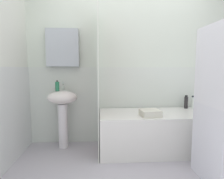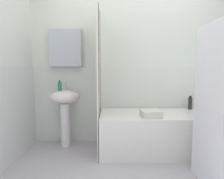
{
  "view_description": "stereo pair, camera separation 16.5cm",
  "coord_description": "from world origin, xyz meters",
  "px_view_note": "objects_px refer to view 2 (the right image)",
  "views": [
    {
      "loc": [
        -0.46,
        -1.83,
        1.18
      ],
      "look_at": [
        -0.28,
        0.81,
        0.89
      ],
      "focal_mm": 31.19,
      "sensor_mm": 36.0,
      "label": 1
    },
    {
      "loc": [
        -0.29,
        -1.84,
        1.18
      ],
      "look_at": [
        -0.28,
        0.81,
        0.89
      ],
      "focal_mm": 31.19,
      "sensor_mm": 36.0,
      "label": 2
    }
  ],
  "objects_px": {
    "sink": "(64,105)",
    "towel_folded": "(150,114)",
    "bathtub": "(156,132)",
    "soap_dispenser": "(59,86)",
    "lotion_bottle": "(196,103)",
    "shampoo_bottle": "(189,103)"
  },
  "relations": [
    {
      "from": "lotion_bottle",
      "to": "shampoo_bottle",
      "type": "xyz_separation_m",
      "value": [
        -0.12,
        -0.03,
        0.01
      ]
    },
    {
      "from": "lotion_bottle",
      "to": "towel_folded",
      "type": "relative_size",
      "value": 0.79
    },
    {
      "from": "shampoo_bottle",
      "to": "sink",
      "type": "bearing_deg",
      "value": -177.27
    },
    {
      "from": "bathtub",
      "to": "soap_dispenser",
      "type": "bearing_deg",
      "value": 173.9
    },
    {
      "from": "soap_dispenser",
      "to": "towel_folded",
      "type": "relative_size",
      "value": 0.63
    },
    {
      "from": "lotion_bottle",
      "to": "towel_folded",
      "type": "xyz_separation_m",
      "value": [
        -0.82,
        -0.5,
        -0.05
      ]
    },
    {
      "from": "soap_dispenser",
      "to": "towel_folded",
      "type": "xyz_separation_m",
      "value": [
        1.27,
        -0.34,
        -0.33
      ]
    },
    {
      "from": "sink",
      "to": "towel_folded",
      "type": "bearing_deg",
      "value": -17.21
    },
    {
      "from": "sink",
      "to": "bathtub",
      "type": "distance_m",
      "value": 1.4
    },
    {
      "from": "bathtub",
      "to": "shampoo_bottle",
      "type": "xyz_separation_m",
      "value": [
        0.57,
        0.27,
        0.37
      ]
    },
    {
      "from": "shampoo_bottle",
      "to": "towel_folded",
      "type": "height_order",
      "value": "shampoo_bottle"
    },
    {
      "from": "lotion_bottle",
      "to": "towel_folded",
      "type": "bearing_deg",
      "value": -148.88
    },
    {
      "from": "sink",
      "to": "towel_folded",
      "type": "height_order",
      "value": "sink"
    },
    {
      "from": "sink",
      "to": "towel_folded",
      "type": "xyz_separation_m",
      "value": [
        1.21,
        -0.38,
        -0.04
      ]
    },
    {
      "from": "soap_dispenser",
      "to": "shampoo_bottle",
      "type": "xyz_separation_m",
      "value": [
        1.97,
        0.12,
        -0.28
      ]
    },
    {
      "from": "sink",
      "to": "bathtub",
      "type": "bearing_deg",
      "value": -7.66
    },
    {
      "from": "soap_dispenser",
      "to": "bathtub",
      "type": "relative_size",
      "value": 0.1
    },
    {
      "from": "soap_dispenser",
      "to": "bathtub",
      "type": "height_order",
      "value": "soap_dispenser"
    },
    {
      "from": "sink",
      "to": "soap_dispenser",
      "type": "height_order",
      "value": "soap_dispenser"
    },
    {
      "from": "shampoo_bottle",
      "to": "towel_folded",
      "type": "relative_size",
      "value": 0.85
    },
    {
      "from": "soap_dispenser",
      "to": "bathtub",
      "type": "bearing_deg",
      "value": -6.1
    },
    {
      "from": "lotion_bottle",
      "to": "shampoo_bottle",
      "type": "distance_m",
      "value": 0.12
    }
  ]
}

